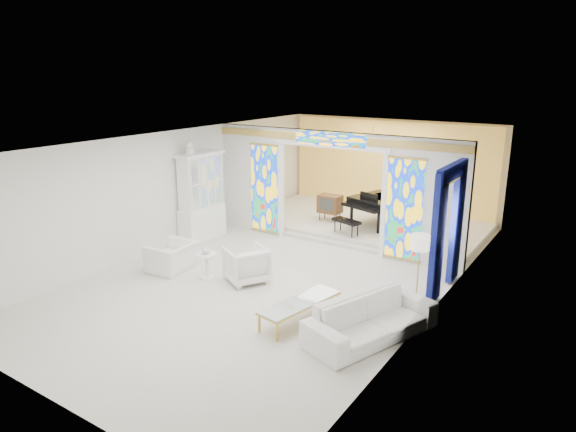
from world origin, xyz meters
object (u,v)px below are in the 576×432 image
Objects in this scene: china_cabinet at (201,197)px; sofa at (371,319)px; grand_piano at (386,202)px; armchair_left at (172,257)px; coffee_table at (300,303)px; armchair_right at (246,264)px; tv_console at (330,204)px.

china_cabinet reaches higher than sofa.
sofa is at bearing -51.97° from grand_piano.
grand_piano is at bearing 146.05° from armchair_left.
china_cabinet reaches higher than coffee_table.
grand_piano reaches higher than armchair_right.
grand_piano reaches higher than tv_console.
grand_piano is (2.90, 5.52, 0.54)m from armchair_left.
grand_piano is at bearing 40.99° from sofa.
coffee_table is (4.82, -2.67, -0.81)m from china_cabinet.
grand_piano is at bearing 98.40° from coffee_table.
tv_console is at bearing 113.72° from coffee_table.
coffee_table is at bearing -64.41° from grand_piano.
grand_piano is at bearing 40.39° from china_cabinet.
grand_piano is (1.08, 5.08, 0.47)m from armchair_right.
armchair_left is 0.56× the size of coffee_table.
china_cabinet reaches higher than tv_console.
tv_console is (-0.49, 4.66, 0.28)m from armchair_right.
coffee_table is at bearing -28.94° from china_cabinet.
china_cabinet is at bearing -91.68° from armchair_right.
grand_piano is 3.45× the size of tv_console.
china_cabinet is 3.55× the size of tv_console.
armchair_right is (1.83, 0.44, 0.06)m from armchair_left.
china_cabinet is 3.79m from tv_console.
armchair_right is at bearing 97.23° from armchair_left.
tv_console reaches higher than armchair_right.
armchair_left is at bearing 106.36° from sofa.
china_cabinet is 1.03× the size of grand_piano.
tv_console is (1.34, 5.09, 0.35)m from armchair_left.
china_cabinet is 5.18m from grand_piano.
coffee_table is (1.97, -0.93, -0.03)m from armchair_right.
armchair_left is at bearing -100.56° from grand_piano.
armchair_left is at bearing -47.00° from armchair_right.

